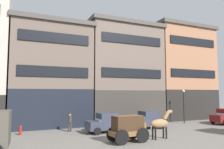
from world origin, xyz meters
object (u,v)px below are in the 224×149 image
Objects in this scene: streetlamp_curbside at (184,101)px; fire_hydrant_curbside at (20,130)px; draft_horse at (160,123)px; pedestrian_officer at (70,121)px; sedan_parked_curb at (148,120)px; sedan_light at (106,123)px; cargo_wagon at (128,127)px.

streetlamp_curbside is 18.75m from fire_hydrant_curbside.
fire_hydrant_curbside is (-10.43, 6.31, -0.84)m from draft_horse.
pedestrian_officer is (-6.02, 6.28, -0.29)m from draft_horse.
fire_hydrant_curbside is at bearing 173.12° from sedan_parked_curb.
sedan_light is 4.90m from sedan_parked_curb.
fire_hydrant_curbside is at bearing 179.63° from pedestrian_officer.
sedan_light is 4.55× the size of fire_hydrant_curbside.
sedan_parked_curb is at bearing -6.88° from fire_hydrant_curbside.
pedestrian_officer is at bearing 133.79° from draft_horse.
fire_hydrant_curbside is (-4.41, 0.03, -0.55)m from pedestrian_officer.
fire_hydrant_curbside is (-18.62, -0.10, -2.24)m from streetlamp_curbside.
fire_hydrant_curbside is (-7.44, 1.91, -0.49)m from sedan_light.
pedestrian_officer is at bearing -0.37° from fire_hydrant_curbside.
cargo_wagon is 0.72× the size of streetlamp_curbside.
sedan_light and sedan_parked_curb have the same top height.
sedan_light is (-0.04, 4.40, -0.23)m from cargo_wagon.
sedan_parked_curb is 12.43m from fire_hydrant_curbside.
cargo_wagon is 2.95m from draft_horse.
streetlamp_curbside is (11.14, 6.41, 1.52)m from cargo_wagon.
sedan_parked_curb is 8.06m from pedestrian_officer.
fire_hydrant_curbside is at bearing 139.83° from cargo_wagon.
cargo_wagon reaches higher than sedan_parked_curb.
streetlamp_curbside reaches higher than pedestrian_officer.
sedan_parked_curb is 6.72m from streetlamp_curbside.
cargo_wagon is at bearing -179.94° from draft_horse.
sedan_light is 7.70m from fire_hydrant_curbside.
sedan_light is 3.57m from pedestrian_officer.
sedan_light is 11.49m from streetlamp_curbside.
sedan_light is 0.99× the size of sedan_parked_curb.
streetlamp_curbside is at bearing 0.52° from pedestrian_officer.
streetlamp_curbside is at bearing 29.94° from cargo_wagon.
streetlamp_curbside reaches higher than draft_horse.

